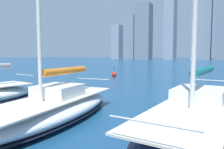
% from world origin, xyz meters
% --- Properties ---
extents(city_skyline, '(170.94, 24.87, 54.76)m').
position_xyz_m(city_skyline, '(-0.59, -158.69, 20.41)').
color(city_skyline, slate).
rests_on(city_skyline, ground).
extents(sailboat_teal, '(3.63, 9.63, 11.15)m').
position_xyz_m(sailboat_teal, '(-2.22, -7.85, 0.64)').
color(sailboat_teal, navy).
rests_on(sailboat_teal, ground).
extents(sailboat_orange, '(3.76, 9.14, 9.60)m').
position_xyz_m(sailboat_orange, '(3.73, -6.74, 0.57)').
color(sailboat_orange, white).
rests_on(sailboat_orange, ground).
extents(channel_buoy, '(0.70, 0.70, 1.40)m').
position_xyz_m(channel_buoy, '(10.41, -25.80, 0.36)').
color(channel_buoy, red).
rests_on(channel_buoy, ground).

